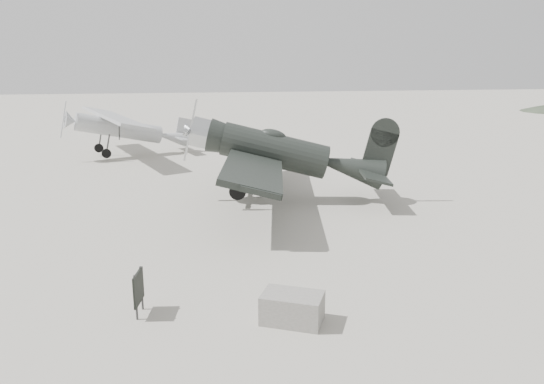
{
  "coord_description": "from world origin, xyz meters",
  "views": [
    {
      "loc": [
        -2.07,
        -17.32,
        6.43
      ],
      "look_at": [
        0.82,
        1.6,
        1.5
      ],
      "focal_mm": 35.0,
      "sensor_mm": 36.0,
      "label": 1
    }
  ],
  "objects": [
    {
      "name": "ground",
      "position": [
        0.0,
        0.0,
        0.0
      ],
      "size": [
        160.0,
        160.0,
        0.0
      ],
      "primitive_type": "plane",
      "color": "#A6A093",
      "rests_on": "ground"
    },
    {
      "name": "highwing_monoplane",
      "position": [
        -6.36,
        18.04,
        2.06
      ],
      "size": [
        8.29,
        11.45,
        3.29
      ],
      "rotation": [
        0.0,
        0.23,
        0.35
      ],
      "color": "#949699",
      "rests_on": "ground"
    },
    {
      "name": "lowwing_monoplane",
      "position": [
        1.98,
        5.61,
        2.21
      ],
      "size": [
        9.35,
        13.03,
        4.18
      ],
      "rotation": [
        0.0,
        0.24,
        -0.16
      ],
      "color": "black",
      "rests_on": "ground"
    },
    {
      "name": "equipment_block",
      "position": [
        0.24,
        -5.54,
        0.37
      ],
      "size": [
        1.74,
        1.46,
        0.74
      ],
      "primitive_type": "cube",
      "rotation": [
        0.0,
        0.0,
        -0.43
      ],
      "color": "slate",
      "rests_on": "ground"
    },
    {
      "name": "sign_board",
      "position": [
        -3.55,
        -4.57,
        0.72
      ],
      "size": [
        0.19,
        0.83,
        1.2
      ],
      "rotation": [
        0.0,
        0.0,
        -0.17
      ],
      "color": "#333333",
      "rests_on": "ground"
    }
  ]
}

